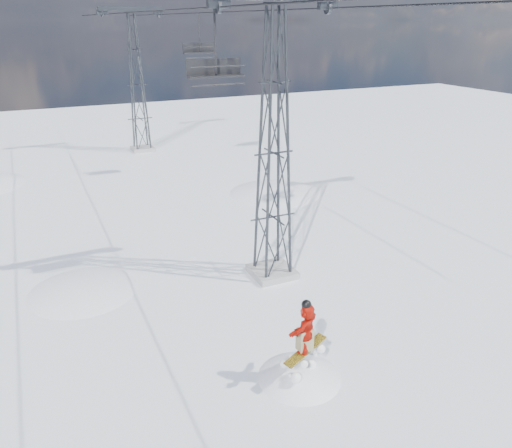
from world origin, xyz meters
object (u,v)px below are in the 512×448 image
object	(u,v)px
lift_tower_far	(137,85)
snowboarder_jump	(298,418)
lift_tower_near	(274,154)
lift_chair_near	(215,70)

from	to	relation	value
lift_tower_far	snowboarder_jump	size ratio (longest dim) A/B	1.65
lift_tower_near	lift_chair_near	xyz separation A→B (m)	(-2.20, 0.51, 3.27)
snowboarder_jump	lift_tower_far	bearing A→B (deg)	85.85
lift_chair_near	snowboarder_jump	bearing A→B (deg)	-90.71
lift_tower_far	snowboarder_jump	world-z (taller)	lift_tower_far
lift_tower_far	snowboarder_jump	xyz separation A→B (m)	(-2.29, -31.50, -7.11)
snowboarder_jump	lift_chair_near	distance (m)	12.52
snowboarder_jump	lift_tower_near	bearing A→B (deg)	70.61
lift_tower_far	lift_chair_near	size ratio (longest dim) A/B	4.34
lift_tower_near	snowboarder_jump	xyz separation A→B (m)	(-2.29, -6.50, -7.11)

